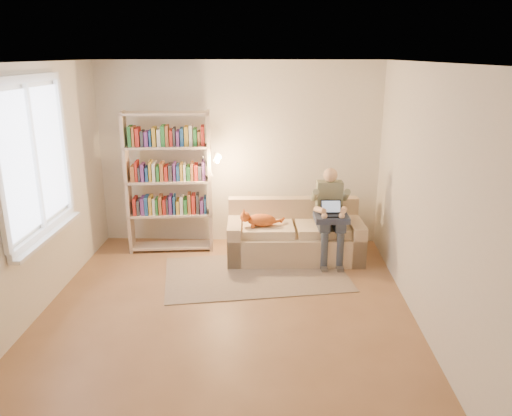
{
  "coord_description": "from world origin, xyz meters",
  "views": [
    {
      "loc": [
        0.48,
        -4.76,
        2.68
      ],
      "look_at": [
        0.29,
        1.0,
        0.89
      ],
      "focal_mm": 35.0,
      "sensor_mm": 36.0,
      "label": 1
    }
  ],
  "objects_px": {
    "sofa": "(294,238)",
    "person": "(330,210)",
    "bookshelf": "(169,176)",
    "cat": "(263,220)",
    "laptop": "(326,211)"
  },
  "relations": [
    {
      "from": "sofa",
      "to": "bookshelf",
      "type": "xyz_separation_m",
      "value": [
        -1.72,
        0.22,
        0.8
      ]
    },
    {
      "from": "bookshelf",
      "to": "laptop",
      "type": "bearing_deg",
      "value": -17.87
    },
    {
      "from": "person",
      "to": "laptop",
      "type": "bearing_deg",
      "value": -125.58
    },
    {
      "from": "cat",
      "to": "bookshelf",
      "type": "relative_size",
      "value": 0.29
    },
    {
      "from": "cat",
      "to": "sofa",
      "type": "bearing_deg",
      "value": 14.79
    },
    {
      "from": "person",
      "to": "cat",
      "type": "bearing_deg",
      "value": 178.25
    },
    {
      "from": "bookshelf",
      "to": "sofa",
      "type": "bearing_deg",
      "value": -13.31
    },
    {
      "from": "person",
      "to": "bookshelf",
      "type": "distance_m",
      "value": 2.24
    },
    {
      "from": "person",
      "to": "bookshelf",
      "type": "bearing_deg",
      "value": 168.52
    },
    {
      "from": "cat",
      "to": "bookshelf",
      "type": "height_order",
      "value": "bookshelf"
    },
    {
      "from": "sofa",
      "to": "person",
      "type": "distance_m",
      "value": 0.64
    },
    {
      "from": "bookshelf",
      "to": "cat",
      "type": "bearing_deg",
      "value": -21.34
    },
    {
      "from": "sofa",
      "to": "laptop",
      "type": "distance_m",
      "value": 0.64
    },
    {
      "from": "laptop",
      "to": "person",
      "type": "bearing_deg",
      "value": 54.42
    },
    {
      "from": "person",
      "to": "cat",
      "type": "xyz_separation_m",
      "value": [
        -0.88,
        -0.01,
        -0.13
      ]
    }
  ]
}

